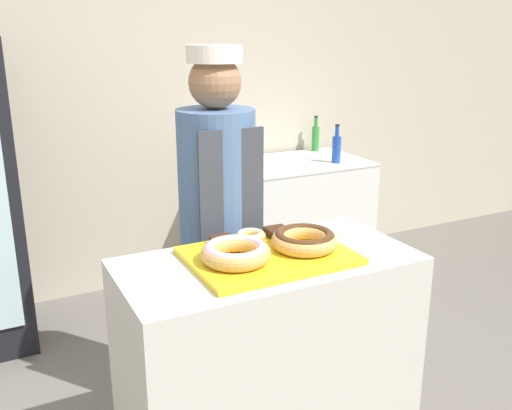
{
  "coord_description": "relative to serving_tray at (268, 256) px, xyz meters",
  "views": [
    {
      "loc": [
        -0.92,
        -1.72,
        1.77
      ],
      "look_at": [
        0.0,
        0.1,
        1.15
      ],
      "focal_mm": 40.0,
      "sensor_mm": 36.0,
      "label": 1
    }
  ],
  "objects": [
    {
      "name": "bottle_blue_b",
      "position": [
        1.39,
        1.57,
        -0.0
      ],
      "size": [
        0.06,
        0.06,
        0.27
      ],
      "color": "#1E4CB2",
      "rests_on": "chest_freezer"
    },
    {
      "name": "bottle_blue",
      "position": [
        0.63,
        1.86,
        -0.02
      ],
      "size": [
        0.07,
        0.07,
        0.23
      ],
      "color": "#1E4CB2",
      "rests_on": "chest_freezer"
    },
    {
      "name": "baker_person",
      "position": [
        0.03,
        0.53,
        -0.06
      ],
      "size": [
        0.34,
        0.34,
        1.72
      ],
      "color": "#4C4C51",
      "rests_on": "ground_plane"
    },
    {
      "name": "brownie_back_left",
      "position": [
        -0.12,
        0.14,
        0.03
      ],
      "size": [
        0.08,
        0.08,
        0.03
      ],
      "color": "#382111",
      "rests_on": "serving_tray"
    },
    {
      "name": "bottle_amber",
      "position": [
        0.72,
        2.01,
        -0.01
      ],
      "size": [
        0.06,
        0.06,
        0.25
      ],
      "color": "#99661E",
      "rests_on": "chest_freezer"
    },
    {
      "name": "brownie_back_right",
      "position": [
        0.12,
        0.14,
        0.03
      ],
      "size": [
        0.08,
        0.08,
        0.03
      ],
      "color": "#382111",
      "rests_on": "serving_tray"
    },
    {
      "name": "display_counter",
      "position": [
        0.0,
        0.0,
        -0.5
      ],
      "size": [
        1.1,
        0.54,
        0.97
      ],
      "color": "beige",
      "rests_on": "ground_plane"
    },
    {
      "name": "serving_tray",
      "position": [
        0.0,
        0.0,
        0.0
      ],
      "size": [
        0.58,
        0.43,
        0.02
      ],
      "color": "yellow",
      "rests_on": "display_counter"
    },
    {
      "name": "bottle_green",
      "position": [
        1.48,
        2.0,
        -0.0
      ],
      "size": [
        0.06,
        0.06,
        0.27
      ],
      "color": "#2D8C38",
      "rests_on": "chest_freezer"
    },
    {
      "name": "donut_chocolate_glaze",
      "position": [
        0.14,
        -0.02,
        0.05
      ],
      "size": [
        0.25,
        0.25,
        0.07
      ],
      "color": "tan",
      "rests_on": "serving_tray"
    },
    {
      "name": "chest_freezer",
      "position": [
        1.1,
        1.74,
        -0.54
      ],
      "size": [
        1.1,
        0.67,
        0.87
      ],
      "color": "silver",
      "rests_on": "ground_plane"
    },
    {
      "name": "donut_mini_center",
      "position": [
        0.0,
        0.14,
        0.03
      ],
      "size": [
        0.12,
        0.12,
        0.04
      ],
      "color": "tan",
      "rests_on": "serving_tray"
    },
    {
      "name": "wall_back",
      "position": [
        0.0,
        2.13,
        0.37
      ],
      "size": [
        8.0,
        0.06,
        2.7
      ],
      "color": "#BCB29E",
      "rests_on": "ground_plane"
    },
    {
      "name": "donut_light_glaze",
      "position": [
        -0.14,
        -0.02,
        0.05
      ],
      "size": [
        0.25,
        0.25,
        0.07
      ],
      "color": "tan",
      "rests_on": "serving_tray"
    }
  ]
}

